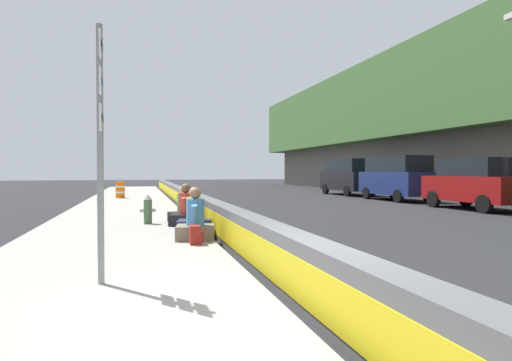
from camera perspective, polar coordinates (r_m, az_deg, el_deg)
name	(u,v)px	position (r m, az deg, el deg)	size (l,w,h in m)	color
ground_plane	(316,310)	(5.56, 7.93, -16.69)	(160.00, 160.00, 0.00)	#232326
sidewalk_strip	(85,325)	(5.16, -21.70, -17.39)	(80.00, 4.40, 0.14)	gray
jersey_barrier	(316,276)	(5.45, 7.90, -12.45)	(76.00, 0.45, 0.85)	#545456
route_sign_post	(101,134)	(6.36, -19.92, 5.88)	(0.44, 0.09, 3.60)	gray
fire_hydrant	(148,209)	(13.22, -14.15, -3.65)	(0.26, 0.46, 0.88)	#47663D
seated_person_foreground	(195,223)	(10.02, -8.06, -5.60)	(0.88, 0.98, 1.20)	#706651
seated_person_middle	(194,218)	(11.19, -8.20, -4.95)	(0.86, 0.96, 1.16)	#23284C
seated_person_rear	(186,212)	(12.64, -9.30, -4.17)	(0.96, 1.04, 1.21)	black
seated_person_far	(183,210)	(13.57, -9.61, -3.92)	(0.88, 0.96, 1.11)	black
backpack	(195,235)	(9.39, -8.03, -7.18)	(0.32, 0.28, 0.40)	maroon
construction_barrel	(120,190)	(26.22, -17.57, -1.17)	(0.54, 0.54, 0.95)	orange
parked_car_third	(475,183)	(21.30, 27.04, -0.29)	(4.81, 2.08, 2.28)	maroon
parked_car_fourth	(396,177)	(26.13, 18.11, 0.43)	(5.12, 2.14, 2.56)	navy
parked_car_midline	(348,176)	(31.25, 12.11, 0.59)	(5.15, 2.20, 2.56)	black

